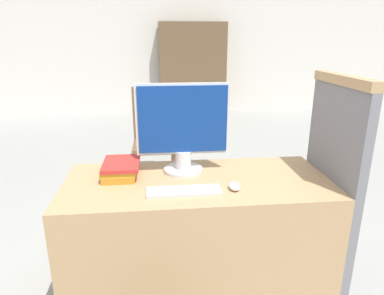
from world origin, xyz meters
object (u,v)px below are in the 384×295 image
object	(u,v)px
mouse	(234,186)
book_stack	(120,169)
keyboard	(184,191)
far_chair	(155,133)
monitor	(183,129)

from	to	relation	value
mouse	book_stack	distance (m)	0.65
keyboard	book_stack	world-z (taller)	book_stack
mouse	keyboard	bearing A→B (deg)	-177.72
mouse	far_chair	distance (m)	1.92
far_chair	monitor	bearing A→B (deg)	-84.22
keyboard	far_chair	distance (m)	1.89
monitor	keyboard	xyz separation A→B (m)	(-0.02, -0.29, -0.25)
book_stack	monitor	bearing A→B (deg)	5.63
monitor	keyboard	world-z (taller)	monitor
monitor	far_chair	bearing A→B (deg)	96.29
book_stack	mouse	bearing A→B (deg)	-22.00
mouse	book_stack	bearing A→B (deg)	158.00
far_chair	mouse	bearing A→B (deg)	-77.91
keyboard	mouse	xyz separation A→B (m)	(0.26, 0.01, 0.01)
keyboard	mouse	distance (m)	0.26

